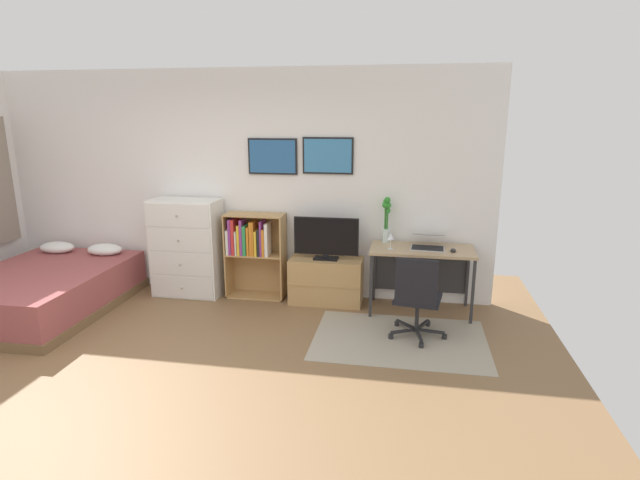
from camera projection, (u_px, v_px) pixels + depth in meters
ground_plane at (146, 388)px, 4.08m from camera, size 7.20×7.20×0.00m
wall_back_with_posters at (239, 184)px, 6.06m from camera, size 6.12×0.09×2.70m
area_rug at (400, 339)px, 4.96m from camera, size 1.70×1.20×0.01m
bed at (44, 290)px, 5.65m from camera, size 1.54×2.05×0.60m
dresser at (187, 248)px, 6.09m from camera, size 0.82×0.46×1.19m
bookshelf at (252, 247)px, 6.00m from camera, size 0.71×0.30×1.03m
tv_stand at (326, 281)px, 5.89m from camera, size 0.85×0.41×0.54m
television at (326, 239)px, 5.74m from camera, size 0.75×0.16×0.50m
desk at (421, 258)px, 5.61m from camera, size 1.13×0.58×0.74m
office_chair at (417, 296)px, 4.86m from camera, size 0.58×0.58×0.86m
laptop at (428, 242)px, 5.53m from camera, size 0.39×0.41×0.16m
computer_mouse at (453, 250)px, 5.36m from camera, size 0.06×0.10×0.03m
bamboo_vase at (386, 218)px, 5.69m from camera, size 0.10×0.11×0.53m
wine_glass at (391, 237)px, 5.45m from camera, size 0.07×0.07×0.18m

